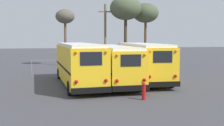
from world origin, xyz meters
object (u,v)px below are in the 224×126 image
at_px(school_bus_1, 113,63).
at_px(fire_hydrant, 144,91).
at_px(bare_tree_1, 65,18).
at_px(bare_tree_2, 126,9).
at_px(school_bus_2, 142,60).
at_px(school_bus_0, 78,63).
at_px(bare_tree_0, 146,14).
at_px(utility_pole, 105,35).

height_order(school_bus_1, fire_hydrant, school_bus_1).
xyz_separation_m(bare_tree_1, bare_tree_2, (7.25, -3.76, 0.94)).
bearing_deg(fire_hydrant, school_bus_2, 72.29).
distance_m(school_bus_0, school_bus_2, 5.79).
xyz_separation_m(school_bus_2, fire_hydrant, (-2.37, -7.41, -1.22)).
distance_m(bare_tree_0, bare_tree_1, 10.59).
relative_size(school_bus_1, school_bus_2, 1.01).
xyz_separation_m(school_bus_0, bare_tree_1, (-0.11, 15.98, 4.59)).
distance_m(school_bus_1, fire_hydrant, 6.58).
distance_m(school_bus_0, bare_tree_2, 15.20).
relative_size(school_bus_0, bare_tree_1, 1.42).
distance_m(school_bus_1, bare_tree_1, 16.63).
bearing_deg(school_bus_0, bare_tree_2, 59.72).
distance_m(utility_pole, bare_tree_2, 4.08).
xyz_separation_m(utility_pole, bare_tree_0, (5.39, 0.30, 2.74)).
relative_size(school_bus_2, fire_hydrant, 10.37).
relative_size(utility_pole, bare_tree_2, 0.89).
xyz_separation_m(bare_tree_0, bare_tree_1, (-10.16, 2.93, -0.49)).
distance_m(school_bus_2, bare_tree_2, 12.40).
bearing_deg(bare_tree_1, utility_pole, -34.12).
relative_size(school_bus_2, bare_tree_2, 1.21).
bearing_deg(fire_hydrant, bare_tree_2, 78.18).
bearing_deg(school_bus_2, school_bus_0, -167.58).
bearing_deg(bare_tree_0, utility_pole, -176.78).
relative_size(school_bus_0, bare_tree_2, 1.19).
relative_size(school_bus_0, utility_pole, 1.34).
height_order(school_bus_1, bare_tree_2, bare_tree_2).
height_order(school_bus_2, bare_tree_0, bare_tree_0).
bearing_deg(school_bus_0, utility_pole, 69.94).
xyz_separation_m(school_bus_0, school_bus_1, (2.83, 0.30, -0.10)).
xyz_separation_m(utility_pole, bare_tree_1, (-4.77, 3.23, 2.25)).
relative_size(school_bus_0, bare_tree_0, 1.29).
distance_m(school_bus_1, school_bus_2, 2.98).
bearing_deg(bare_tree_2, school_bus_0, -120.28).
bearing_deg(bare_tree_1, school_bus_2, -68.61).
distance_m(bare_tree_1, bare_tree_2, 8.22).
relative_size(school_bus_1, bare_tree_2, 1.22).
height_order(school_bus_0, utility_pole, utility_pole).
bearing_deg(utility_pole, bare_tree_0, 3.22).
bearing_deg(school_bus_2, bare_tree_2, 82.31).
bearing_deg(utility_pole, school_bus_2, -85.03).
bearing_deg(bare_tree_2, bare_tree_1, 152.62).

